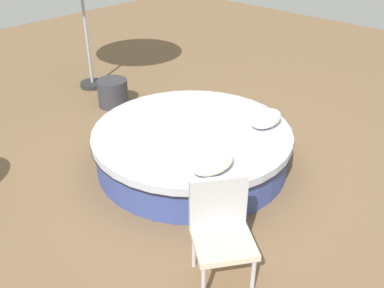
% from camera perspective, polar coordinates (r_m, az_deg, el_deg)
% --- Properties ---
extents(ground_plane, '(16.00, 16.00, 0.00)m').
position_cam_1_polar(ground_plane, '(5.70, -0.00, -2.62)').
color(ground_plane, brown).
extents(round_bed, '(2.53, 2.53, 0.50)m').
position_cam_1_polar(round_bed, '(5.57, -0.00, -0.39)').
color(round_bed, '#38478C').
rests_on(round_bed, ground_plane).
extents(throw_pillow_0, '(0.55, 0.37, 0.17)m').
position_cam_1_polar(throw_pillow_0, '(4.65, 2.68, -2.45)').
color(throw_pillow_0, beige).
rests_on(throw_pillow_0, round_bed).
extents(throw_pillow_1, '(0.50, 0.31, 0.21)m').
position_cam_1_polar(throw_pillow_1, '(5.58, 9.70, 3.31)').
color(throw_pillow_1, white).
rests_on(throw_pillow_1, round_bed).
extents(patio_chair, '(0.71, 0.71, 0.98)m').
position_cam_1_polar(patio_chair, '(3.89, 3.81, -10.57)').
color(patio_chair, '#B7B7BC').
rests_on(patio_chair, ground_plane).
extents(side_table, '(0.49, 0.49, 0.44)m').
position_cam_1_polar(side_table, '(7.31, -10.34, 6.61)').
color(side_table, '#333338').
rests_on(side_table, ground_plane).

